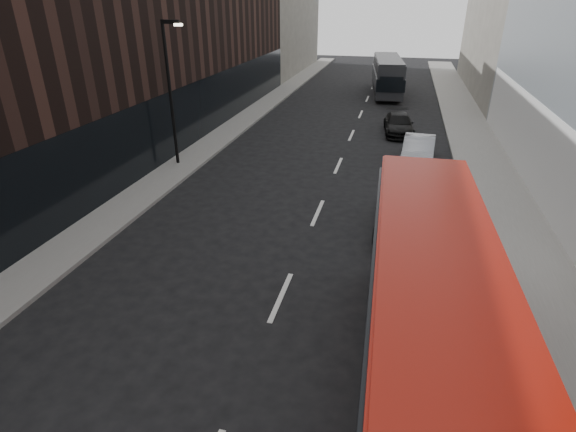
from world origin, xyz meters
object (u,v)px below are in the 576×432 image
Objects in this scene: grey_bus at (387,75)px; car_c at (399,124)px; red_bus at (427,318)px; car_b at (418,151)px; car_a at (400,211)px; street_lamp at (171,85)px.

car_c is (1.46, -13.36, -1.08)m from grey_bus.
grey_bus is (-2.38, 35.50, -0.54)m from red_bus.
red_bus is at bearing -93.35° from car_c.
grey_bus is at bearing 101.24° from car_b.
car_a is at bearing -91.89° from car_b.
street_lamp is 1.56× the size of car_a.
car_b reaches higher than car_c.
street_lamp reaches higher than grey_bus.
car_a reaches higher than car_c.
street_lamp is 14.85m from car_c.
red_bus is 22.21m from car_c.
street_lamp is 24.65m from grey_bus.
red_bus is 2.25× the size of car_b.
red_bus is at bearing -85.55° from car_a.
grey_bus reaches higher than car_a.
car_c is at bearing -89.82° from grey_bus.
car_a is 1.02× the size of car_c.
street_lamp is 1.60× the size of car_c.
car_b is (12.26, 3.15, -3.44)m from street_lamp.
car_c is at bearing 92.39° from car_a.
car_b is at bearing 85.27° from car_a.
grey_bus reaches higher than car_c.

